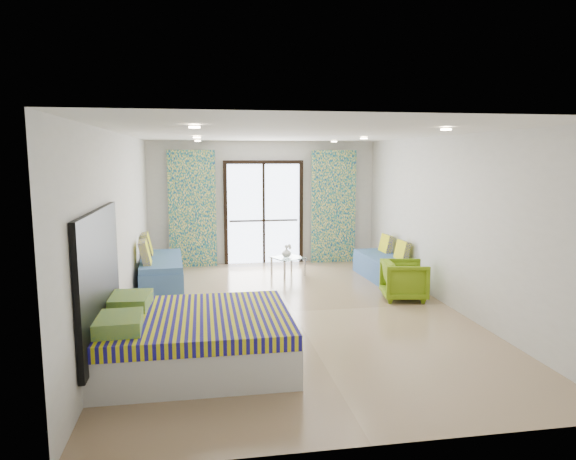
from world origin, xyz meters
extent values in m
cube|color=black|center=(0.00, 3.71, 2.24)|extent=(1.76, 0.08, 0.08)
cube|color=black|center=(-0.84, 3.71, 1.10)|extent=(0.08, 0.08, 2.20)
cube|color=black|center=(0.84, 3.71, 1.10)|extent=(0.08, 0.08, 2.20)
cube|color=black|center=(0.00, 3.71, 1.10)|extent=(0.05, 0.06, 2.20)
cube|color=#595451|center=(0.00, 3.73, 0.95)|extent=(1.52, 0.03, 0.04)
cube|color=silver|center=(-1.55, 3.57, 1.25)|extent=(1.00, 0.10, 2.50)
cube|color=silver|center=(1.55, 3.57, 1.25)|extent=(1.00, 0.10, 2.50)
cylinder|color=#FFE0B2|center=(-1.40, -2.00, 2.67)|extent=(0.12, 0.12, 0.02)
cylinder|color=#FFE0B2|center=(1.40, -2.00, 2.67)|extent=(0.12, 0.12, 0.02)
cylinder|color=#FFE0B2|center=(-1.40, 1.00, 2.67)|extent=(0.12, 0.12, 0.02)
cylinder|color=#FFE0B2|center=(1.40, 1.00, 2.67)|extent=(0.12, 0.12, 0.02)
cylinder|color=#FFE0B2|center=(-1.40, 3.00, 2.67)|extent=(0.12, 0.12, 0.02)
cylinder|color=#FFE0B2|center=(1.40, 3.00, 2.67)|extent=(0.12, 0.12, 0.02)
cube|color=black|center=(-2.46, -1.81, 1.05)|extent=(0.06, 2.10, 1.50)
cube|color=silver|center=(-2.47, -0.56, 1.05)|extent=(0.02, 0.10, 0.10)
cube|color=silver|center=(-1.45, -1.81, 0.22)|extent=(2.16, 1.73, 0.43)
cube|color=navy|center=(-1.45, -1.81, 0.51)|extent=(2.14, 1.77, 0.16)
cube|color=#186770|center=(-2.23, -2.22, 0.67)|extent=(0.52, 0.62, 0.15)
cube|color=#186770|center=(-2.23, -1.40, 0.67)|extent=(0.53, 0.63, 0.15)
cube|color=#3C5E8F|center=(-2.10, 1.93, 0.21)|extent=(0.86, 1.94, 0.42)
cube|color=#3C5E8F|center=(-2.10, 1.93, 0.48)|extent=(0.84, 1.90, 0.11)
cube|color=navy|center=(-2.34, 1.47, 0.72)|extent=(0.24, 0.49, 0.44)
cube|color=navy|center=(-2.39, 2.35, 0.72)|extent=(0.24, 0.49, 0.44)
cube|color=#3C5E8F|center=(2.10, 1.83, 0.18)|extent=(0.71, 1.67, 0.36)
cube|color=#3C5E8F|center=(2.10, 1.83, 0.41)|extent=(0.70, 1.63, 0.09)
cube|color=navy|center=(2.35, 1.46, 0.62)|extent=(0.20, 0.42, 0.38)
cube|color=navy|center=(2.31, 2.22, 0.62)|extent=(0.20, 0.42, 0.38)
cylinder|color=silver|center=(0.21, 2.11, 0.18)|extent=(0.06, 0.06, 0.36)
cylinder|color=silver|center=(0.65, 2.30, 0.18)|extent=(0.06, 0.06, 0.36)
cylinder|color=silver|center=(0.01, 2.55, 0.18)|extent=(0.06, 0.06, 0.36)
cylinder|color=silver|center=(0.45, 2.74, 0.18)|extent=(0.06, 0.06, 0.36)
cube|color=#8CA59E|center=(0.33, 2.42, 0.36)|extent=(0.73, 0.73, 0.02)
sphere|color=white|center=(0.37, 2.44, 0.55)|extent=(0.06, 0.06, 0.06)
sphere|color=white|center=(0.31, 2.46, 0.57)|extent=(0.06, 0.06, 0.06)
sphere|color=white|center=(0.29, 2.41, 0.59)|extent=(0.06, 0.06, 0.06)
sphere|color=white|center=(0.35, 2.38, 0.61)|extent=(0.06, 0.06, 0.06)
imported|color=white|center=(0.30, 2.44, 0.46)|extent=(0.24, 0.24, 0.19)
imported|color=#6B9012|center=(1.95, 0.38, 0.36)|extent=(0.76, 0.79, 0.71)
camera|label=1|loc=(-1.34, -7.52, 2.37)|focal=32.00mm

